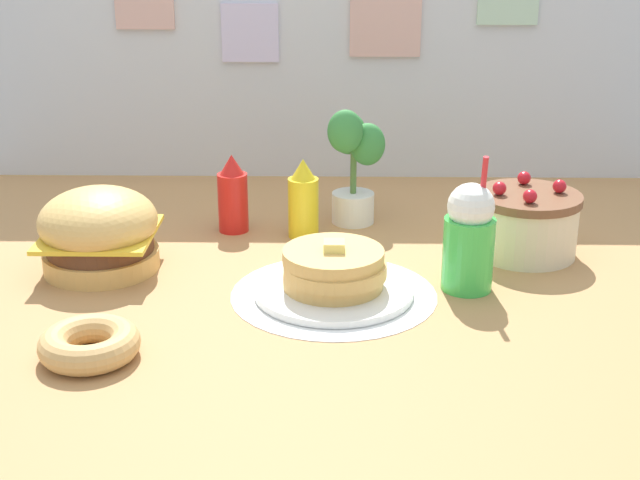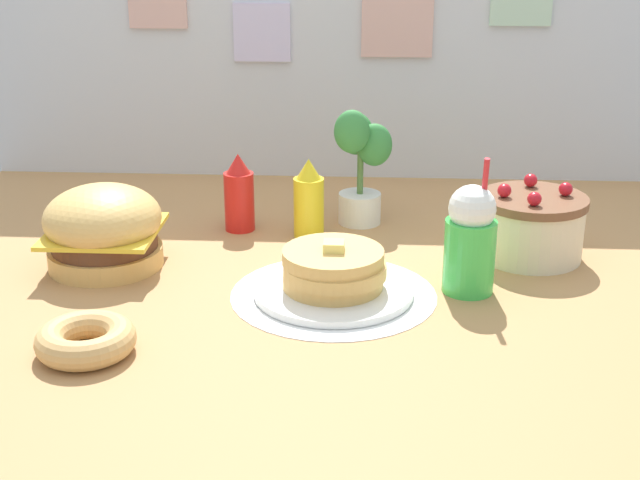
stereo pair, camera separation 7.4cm
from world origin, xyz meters
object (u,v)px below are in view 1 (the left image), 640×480
(mustard_bottle, at_px, (303,201))
(layer_cake, at_px, (526,223))
(pancake_stack, at_px, (334,275))
(potted_plant, at_px, (353,162))
(burger, at_px, (99,232))
(cream_soda_cup, at_px, (469,238))
(donut_pink_glaze, at_px, (89,343))
(ketchup_bottle, at_px, (233,196))

(mustard_bottle, bearing_deg, layer_cake, -11.63)
(pancake_stack, distance_m, mustard_bottle, 0.41)
(mustard_bottle, relative_size, potted_plant, 0.66)
(burger, distance_m, potted_plant, 0.74)
(pancake_stack, relative_size, cream_soda_cup, 1.13)
(mustard_bottle, bearing_deg, donut_pink_glaze, -119.83)
(layer_cake, relative_size, mustard_bottle, 1.25)
(ketchup_bottle, height_order, donut_pink_glaze, ketchup_bottle)
(mustard_bottle, bearing_deg, potted_plant, 40.52)
(ketchup_bottle, distance_m, potted_plant, 0.35)
(mustard_bottle, xyz_separation_m, donut_pink_glaze, (-0.41, -0.71, -0.07))
(donut_pink_glaze, relative_size, potted_plant, 0.61)
(burger, xyz_separation_m, potted_plant, (0.64, 0.36, 0.08))
(mustard_bottle, bearing_deg, ketchup_bottle, 168.18)
(mustard_bottle, bearing_deg, burger, -153.81)
(pancake_stack, distance_m, potted_plant, 0.53)
(burger, height_order, layer_cake, burger)
(layer_cake, relative_size, cream_soda_cup, 0.83)
(pancake_stack, height_order, cream_soda_cup, cream_soda_cup)
(mustard_bottle, bearing_deg, cream_soda_cup, -41.07)
(layer_cake, bearing_deg, ketchup_bottle, 168.32)
(burger, xyz_separation_m, ketchup_bottle, (0.30, 0.29, 0.00))
(pancake_stack, bearing_deg, cream_soda_cup, 7.87)
(pancake_stack, xyz_separation_m, cream_soda_cup, (0.32, 0.04, 0.08))
(mustard_bottle, height_order, cream_soda_cup, cream_soda_cup)
(cream_soda_cup, xyz_separation_m, potted_plant, (-0.26, 0.47, 0.05))
(potted_plant, bearing_deg, layer_cake, -28.13)
(ketchup_bottle, bearing_deg, layer_cake, -11.68)
(ketchup_bottle, xyz_separation_m, donut_pink_glaze, (-0.21, -0.75, -0.07))
(potted_plant, bearing_deg, donut_pink_glaze, -123.37)
(ketchup_bottle, height_order, mustard_bottle, same)
(layer_cake, relative_size, donut_pink_glaze, 1.34)
(burger, relative_size, pancake_stack, 0.78)
(potted_plant, bearing_deg, burger, -150.29)
(cream_soda_cup, distance_m, potted_plant, 0.54)
(burger, relative_size, potted_plant, 0.87)
(burger, relative_size, layer_cake, 1.06)
(pancake_stack, distance_m, layer_cake, 0.57)
(burger, height_order, cream_soda_cup, cream_soda_cup)
(cream_soda_cup, xyz_separation_m, donut_pink_glaze, (-0.81, -0.36, -0.10))
(burger, distance_m, pancake_stack, 0.60)
(layer_cake, bearing_deg, mustard_bottle, 168.37)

